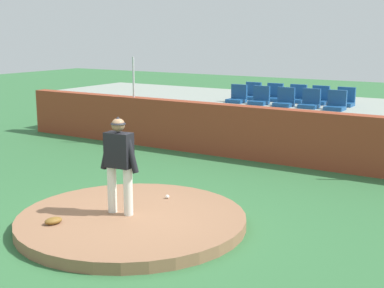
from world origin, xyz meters
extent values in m
plane|color=#326939|center=(0.00, 0.00, 0.00)|extent=(60.00, 60.00, 0.00)
cylinder|color=#8F6346|center=(0.00, 0.00, 0.10)|extent=(3.93, 3.93, 0.19)
cylinder|color=silver|center=(-0.38, -0.05, 0.60)|extent=(0.16, 0.16, 0.83)
cylinder|color=silver|center=(-0.05, -0.02, 0.60)|extent=(0.16, 0.16, 0.83)
cube|color=black|center=(-0.22, -0.03, 1.32)|extent=(0.49, 0.28, 0.60)
cylinder|color=black|center=(-0.46, -0.05, 1.28)|extent=(0.28, 0.13, 0.67)
cylinder|color=black|center=(0.03, -0.01, 1.28)|extent=(0.28, 0.13, 0.67)
sphere|color=#8C6647|center=(-0.22, -0.03, 1.75)|extent=(0.23, 0.23, 0.23)
cone|color=black|center=(-0.22, -0.03, 1.83)|extent=(0.28, 0.28, 0.13)
sphere|color=white|center=(-0.01, 1.09, 0.23)|extent=(0.07, 0.07, 0.07)
ellipsoid|color=brown|center=(-0.81, -1.03, 0.25)|extent=(0.28, 0.34, 0.11)
cube|color=brown|center=(0.00, 5.59, 0.70)|extent=(16.46, 0.40, 1.39)
cylinder|color=silver|center=(-4.29, 5.59, 1.98)|extent=(0.06, 0.06, 1.18)
cube|color=gray|center=(0.00, 7.95, 0.66)|extent=(16.45, 3.60, 1.31)
cube|color=#1A4C86|center=(-1.43, 6.62, 1.36)|extent=(0.48, 0.44, 0.10)
cube|color=#1A4C86|center=(-1.43, 6.80, 1.61)|extent=(0.48, 0.08, 0.40)
cube|color=#1A4C86|center=(-0.72, 6.59, 1.36)|extent=(0.48, 0.44, 0.10)
cube|color=#1A4C86|center=(-0.72, 6.77, 1.61)|extent=(0.48, 0.08, 0.40)
cube|color=#1A4C86|center=(0.02, 6.57, 1.36)|extent=(0.48, 0.44, 0.10)
cube|color=#1A4C86|center=(0.02, 6.75, 1.61)|extent=(0.48, 0.08, 0.40)
cube|color=#1A4C86|center=(0.71, 6.62, 1.36)|extent=(0.48, 0.44, 0.10)
cube|color=#1A4C86|center=(0.71, 6.80, 1.61)|extent=(0.48, 0.08, 0.40)
cube|color=#1A4C86|center=(1.41, 6.60, 1.36)|extent=(0.48, 0.44, 0.10)
cube|color=#1A4C86|center=(1.41, 6.78, 1.61)|extent=(0.48, 0.08, 0.40)
cube|color=#1A4C86|center=(-1.38, 7.48, 1.36)|extent=(0.48, 0.44, 0.10)
cube|color=#1A4C86|center=(-1.38, 7.66, 1.61)|extent=(0.48, 0.08, 0.40)
cube|color=#1A4C86|center=(-0.70, 7.50, 1.36)|extent=(0.48, 0.44, 0.10)
cube|color=#1A4C86|center=(-0.70, 7.68, 1.61)|extent=(0.48, 0.08, 0.40)
cube|color=#1A4C86|center=(0.01, 7.51, 1.36)|extent=(0.48, 0.44, 0.10)
cube|color=#1A4C86|center=(0.01, 7.69, 1.61)|extent=(0.48, 0.08, 0.40)
cube|color=#1A4C86|center=(0.67, 7.50, 1.36)|extent=(0.48, 0.44, 0.10)
cube|color=#1A4C86|center=(0.67, 7.68, 1.61)|extent=(0.48, 0.08, 0.40)
cube|color=#1A4C86|center=(1.39, 7.48, 1.36)|extent=(0.48, 0.44, 0.10)
cube|color=#1A4C86|center=(1.39, 7.66, 1.61)|extent=(0.48, 0.08, 0.40)
camera|label=1|loc=(5.53, -6.92, 3.27)|focal=50.37mm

